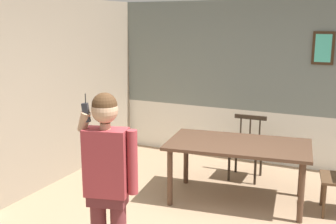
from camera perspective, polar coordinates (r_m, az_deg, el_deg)
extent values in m
cube|color=slate|center=(6.82, 14.80, 7.23)|extent=(5.48, 0.12, 1.76)
cube|color=silver|center=(7.06, 14.23, -3.39)|extent=(5.48, 0.14, 0.85)
cube|color=silver|center=(6.93, 14.37, -0.05)|extent=(5.48, 0.05, 0.06)
cube|color=#382314|center=(6.64, 20.38, 8.15)|extent=(0.31, 0.03, 0.49)
cube|color=#4FCAB4|center=(6.62, 20.37, 8.15)|extent=(0.23, 0.01, 0.41)
cube|color=gray|center=(5.54, -21.37, 1.21)|extent=(0.12, 5.93, 2.61)
cube|color=#4C3323|center=(5.39, 9.56, -4.39)|extent=(1.89, 1.21, 0.04)
cylinder|color=#4C3323|center=(5.32, 0.26, -8.89)|extent=(0.07, 0.07, 0.74)
cylinder|color=#4C3323|center=(5.11, 17.69, -10.42)|extent=(0.07, 0.07, 0.74)
cylinder|color=#4C3323|center=(6.02, 2.47, -6.32)|extent=(0.07, 0.07, 0.74)
cylinder|color=#4C3323|center=(5.84, 17.73, -7.53)|extent=(0.07, 0.07, 0.74)
cube|color=#2D2319|center=(6.28, 10.56, -5.02)|extent=(0.49, 0.49, 0.03)
cube|color=#2D2319|center=(6.37, 11.18, -0.70)|extent=(0.48, 0.05, 0.06)
cylinder|color=#2D2319|center=(6.39, 12.37, -2.54)|extent=(0.02, 0.02, 0.45)
cylinder|color=#2D2319|center=(6.42, 11.11, -2.41)|extent=(0.02, 0.02, 0.45)
cylinder|color=#2D2319|center=(6.45, 9.87, -2.29)|extent=(0.02, 0.02, 0.45)
cylinder|color=#2D2319|center=(6.13, 11.79, -7.76)|extent=(0.04, 0.04, 0.43)
cylinder|color=#2D2319|center=(6.22, 8.31, -7.34)|extent=(0.04, 0.04, 0.43)
cylinder|color=#2D2319|center=(6.49, 12.54, -6.67)|extent=(0.04, 0.04, 0.43)
cylinder|color=#2D2319|center=(6.57, 9.24, -6.29)|extent=(0.04, 0.04, 0.43)
cylinder|color=#513823|center=(5.37, 20.49, -11.32)|extent=(0.04, 0.04, 0.43)
cylinder|color=#513823|center=(5.71, 20.25, -9.84)|extent=(0.04, 0.04, 0.43)
cube|color=brown|center=(3.73, -8.22, -11.48)|extent=(0.37, 0.26, 0.12)
cube|color=#993338|center=(3.62, -8.38, -6.79)|extent=(0.41, 0.29, 0.59)
cylinder|color=#993338|center=(3.55, -4.87, -6.84)|extent=(0.09, 0.09, 0.56)
cylinder|color=tan|center=(3.56, -11.36, -1.27)|extent=(0.15, 0.11, 0.19)
cylinder|color=tan|center=(3.52, -8.54, -1.90)|extent=(0.09, 0.09, 0.05)
sphere|color=tan|center=(3.49, -8.61, 0.28)|extent=(0.22, 0.22, 0.22)
sphere|color=#472D19|center=(3.49, -8.64, 0.91)|extent=(0.21, 0.21, 0.21)
cube|color=#2D2D33|center=(3.52, -11.10, -0.08)|extent=(0.08, 0.05, 0.16)
cylinder|color=black|center=(3.50, -11.18, 1.84)|extent=(0.01, 0.01, 0.08)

